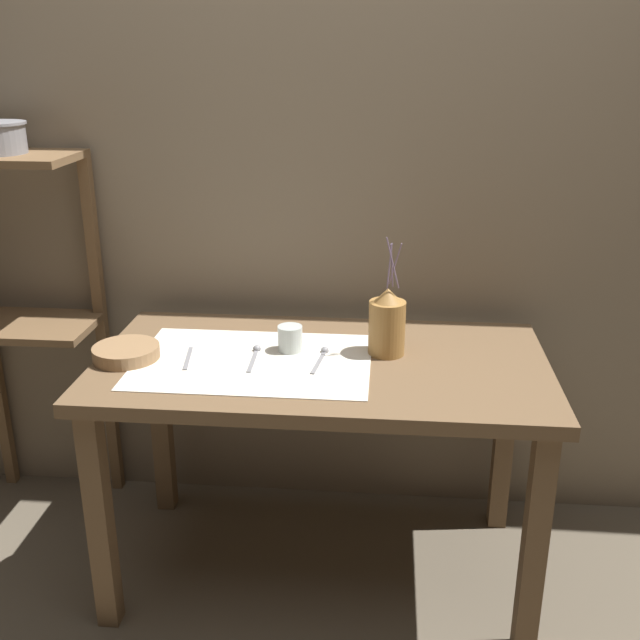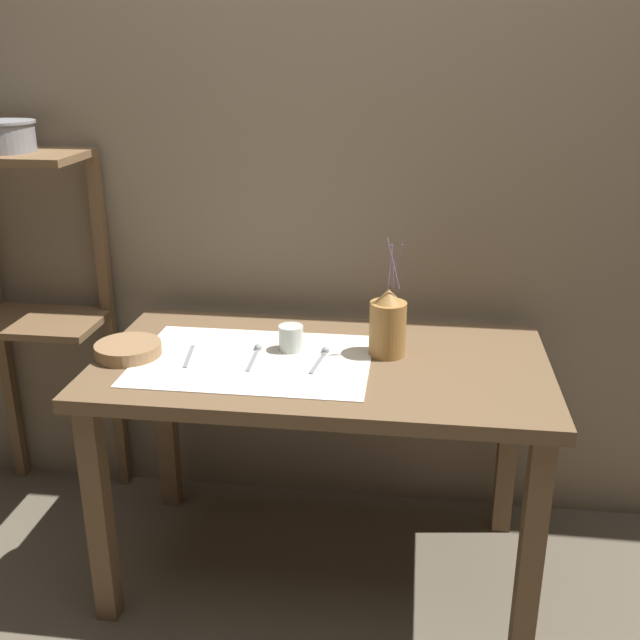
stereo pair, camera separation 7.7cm
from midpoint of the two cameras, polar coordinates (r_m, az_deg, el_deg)
ground_plane at (r=2.52m, az=1.03°, el=-18.29°), size 12.00×12.00×0.00m
stone_wall_back at (r=2.46m, az=2.47°, el=11.58°), size 7.00×0.06×2.40m
wooden_table at (r=2.19m, az=1.14°, el=-5.36°), size 1.29×0.70×0.72m
wooden_shelf_unit at (r=2.68m, az=-20.18°, el=3.44°), size 0.45×0.29×1.26m
linen_cloth at (r=2.14m, az=-4.09°, el=-3.07°), size 0.67×0.46×0.00m
pitcher_with_flowers at (r=2.16m, az=6.20°, el=-0.36°), size 0.11×0.11×0.35m
wooden_bowl at (r=2.22m, az=-13.44°, el=-2.22°), size 0.19×0.19×0.04m
glass_tumbler_near at (r=2.19m, az=-1.22°, el=-1.39°), size 0.07×0.07×0.08m
knife_center at (r=2.18m, az=-8.96°, el=-2.75°), size 0.04×0.16×0.00m
spoon_outer at (r=2.18m, az=-3.88°, el=-2.46°), size 0.02×0.17×0.02m
spoon_inner at (r=2.16m, az=1.24°, el=-2.67°), size 0.04×0.17×0.02m
metal_pot_large at (r=2.56m, az=-22.18°, el=12.91°), size 0.20×0.20×0.09m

